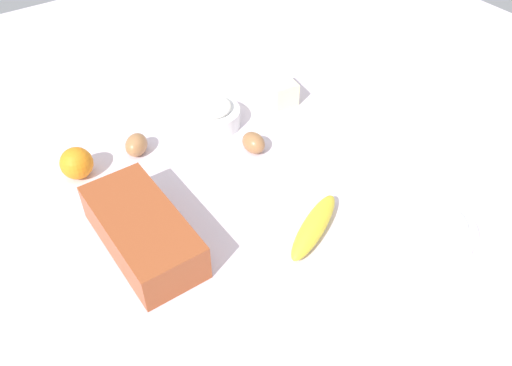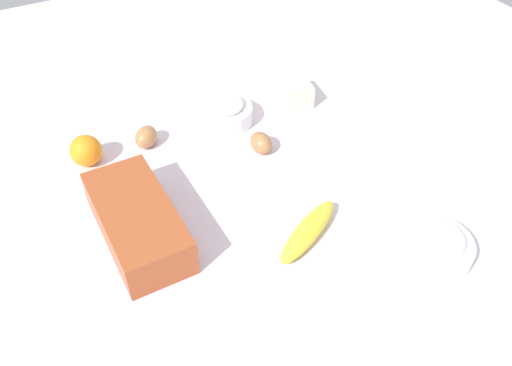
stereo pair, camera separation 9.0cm
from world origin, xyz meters
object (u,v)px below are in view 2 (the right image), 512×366
at_px(sugar_bowl, 433,245).
at_px(banana, 308,231).
at_px(egg_beside_bowl, 261,143).
at_px(orange_fruit, 86,151).
at_px(flour_bowl, 224,111).
at_px(loaf_pan, 137,221).
at_px(butter_block, 296,92).
at_px(egg_near_butter, 146,137).

height_order(sugar_bowl, banana, sugar_bowl).
xyz_separation_m(sugar_bowl, egg_beside_bowl, (0.43, 0.13, -0.01)).
bearing_deg(sugar_bowl, orange_fruit, 40.58).
height_order(sugar_bowl, orange_fruit, same).
height_order(flour_bowl, egg_beside_bowl, flour_bowl).
xyz_separation_m(loaf_pan, orange_fruit, (0.27, 0.03, -0.01)).
xyz_separation_m(loaf_pan, banana, (-0.16, -0.28, -0.02)).
xyz_separation_m(flour_bowl, banana, (-0.42, 0.02, -0.01)).
bearing_deg(banana, sugar_bowl, -129.80).
height_order(banana, butter_block, butter_block).
bearing_deg(sugar_bowl, egg_beside_bowl, 16.70).
distance_m(loaf_pan, egg_near_butter, 0.29).
distance_m(flour_bowl, egg_beside_bowl, 0.14).
distance_m(loaf_pan, sugar_bowl, 0.56).
height_order(egg_near_butter, egg_beside_bowl, egg_near_butter).
height_order(banana, egg_near_butter, egg_near_butter).
bearing_deg(butter_block, orange_fruit, 88.63).
xyz_separation_m(banana, orange_fruit, (0.43, 0.31, 0.02)).
bearing_deg(butter_block, egg_near_butter, 88.38).
xyz_separation_m(egg_near_butter, egg_beside_bowl, (-0.15, -0.22, -0.00)).
distance_m(banana, egg_near_butter, 0.46).
bearing_deg(loaf_pan, butter_block, -64.01).
relative_size(loaf_pan, sugar_bowl, 1.89).
distance_m(butter_block, egg_near_butter, 0.40).
relative_size(banana, egg_near_butter, 2.99).
bearing_deg(egg_near_butter, orange_fruit, 89.34).
bearing_deg(egg_beside_bowl, flour_bowl, 9.77).
height_order(sugar_bowl, egg_near_butter, sugar_bowl).
xyz_separation_m(sugar_bowl, orange_fruit, (0.57, 0.49, 0.00)).
xyz_separation_m(butter_block, egg_beside_bowl, (-0.13, 0.17, -0.01)).
bearing_deg(egg_beside_bowl, sugar_bowl, -163.30).
xyz_separation_m(sugar_bowl, butter_block, (0.56, -0.05, -0.00)).
bearing_deg(butter_block, banana, 151.48).
xyz_separation_m(flour_bowl, egg_near_butter, (0.00, 0.20, -0.01)).
xyz_separation_m(flour_bowl, sugar_bowl, (-0.57, -0.15, 0.00)).
relative_size(banana, butter_block, 2.11).
xyz_separation_m(loaf_pan, butter_block, (0.25, -0.51, -0.01)).
distance_m(loaf_pan, orange_fruit, 0.27).
height_order(orange_fruit, egg_beside_bowl, orange_fruit).
bearing_deg(sugar_bowl, egg_near_butter, 31.67).
distance_m(butter_block, egg_beside_bowl, 0.22).
relative_size(orange_fruit, egg_near_butter, 1.12).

